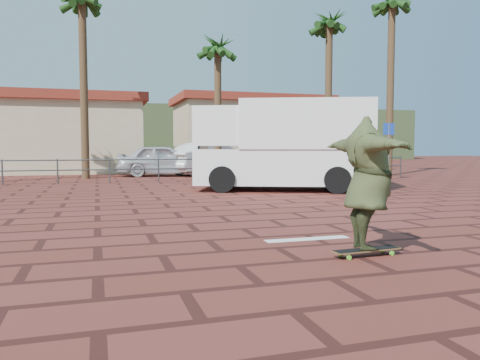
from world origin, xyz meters
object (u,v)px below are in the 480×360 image
car_white (212,159)px  campervan (284,144)px  longboard (366,250)px  car_silver (165,160)px  skateboarder (368,183)px

car_white → campervan: bearing=152.7°
longboard → car_white: 19.17m
car_silver → car_white: (2.59, 0.50, 0.05)m
skateboarder → car_white: (2.44, 19.00, -0.13)m
car_silver → longboard: bearing=-169.3°
car_silver → car_white: bearing=-68.8°
longboard → car_silver: bearing=85.8°
longboard → skateboarder: bearing=105.9°
skateboarder → campervan: 9.82m
longboard → car_silver: 18.51m
car_silver → car_white: size_ratio=0.91×
skateboarder → car_silver: (-0.14, 18.50, -0.18)m
longboard → car_silver: car_silver is taller
skateboarder → longboard: bearing=-153.6°
longboard → campervan: size_ratio=0.16×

